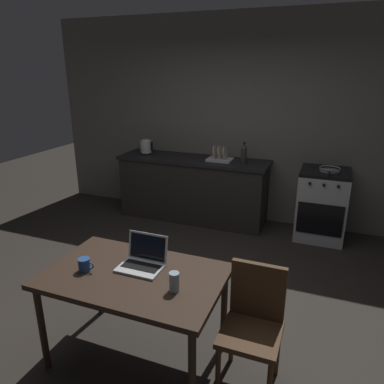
{
  "coord_description": "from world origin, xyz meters",
  "views": [
    {
      "loc": [
        1.22,
        -2.71,
        2.12
      ],
      "look_at": [
        -0.09,
        0.67,
        0.88
      ],
      "focal_mm": 33.88,
      "sensor_mm": 36.0,
      "label": 1
    }
  ],
  "objects_px": {
    "electric_kettle": "(146,147)",
    "coffee_mug": "(85,265)",
    "stove_oven": "(322,204)",
    "frying_pan": "(330,169)",
    "drinking_glass": "(174,282)",
    "dining_table": "(134,282)",
    "bottle": "(244,154)",
    "dish_rack": "(220,157)",
    "chair": "(253,319)",
    "laptop": "(143,261)"
  },
  "relations": [
    {
      "from": "electric_kettle",
      "to": "coffee_mug",
      "type": "xyz_separation_m",
      "value": [
        1.0,
        -2.83,
        -0.23
      ]
    },
    {
      "from": "stove_oven",
      "to": "frying_pan",
      "type": "bearing_deg",
      "value": -30.04
    },
    {
      "from": "coffee_mug",
      "to": "drinking_glass",
      "type": "bearing_deg",
      "value": 0.47
    },
    {
      "from": "dining_table",
      "to": "bottle",
      "type": "distance_m",
      "value": 2.72
    },
    {
      "from": "drinking_glass",
      "to": "dish_rack",
      "type": "relative_size",
      "value": 0.4
    },
    {
      "from": "dining_table",
      "to": "drinking_glass",
      "type": "height_order",
      "value": "drinking_glass"
    },
    {
      "from": "frying_pan",
      "to": "bottle",
      "type": "bearing_deg",
      "value": -178.86
    },
    {
      "from": "stove_oven",
      "to": "frying_pan",
      "type": "relative_size",
      "value": 2.12
    },
    {
      "from": "dining_table",
      "to": "electric_kettle",
      "type": "distance_m",
      "value": 3.08
    },
    {
      "from": "chair",
      "to": "laptop",
      "type": "xyz_separation_m",
      "value": [
        -0.84,
        -0.01,
        0.28
      ]
    },
    {
      "from": "frying_pan",
      "to": "stove_oven",
      "type": "bearing_deg",
      "value": 149.96
    },
    {
      "from": "electric_kettle",
      "to": "frying_pan",
      "type": "bearing_deg",
      "value": -0.63
    },
    {
      "from": "stove_oven",
      "to": "laptop",
      "type": "distance_m",
      "value": 2.89
    },
    {
      "from": "drinking_glass",
      "to": "dish_rack",
      "type": "height_order",
      "value": "dish_rack"
    },
    {
      "from": "dining_table",
      "to": "dish_rack",
      "type": "height_order",
      "value": "dish_rack"
    },
    {
      "from": "bottle",
      "to": "dish_rack",
      "type": "bearing_deg",
      "value": 171.75
    },
    {
      "from": "coffee_mug",
      "to": "dish_rack",
      "type": "distance_m",
      "value": 2.84
    },
    {
      "from": "stove_oven",
      "to": "laptop",
      "type": "relative_size",
      "value": 2.85
    },
    {
      "from": "bottle",
      "to": "coffee_mug",
      "type": "height_order",
      "value": "bottle"
    },
    {
      "from": "electric_kettle",
      "to": "drinking_glass",
      "type": "xyz_separation_m",
      "value": [
        1.71,
        -2.82,
        -0.21
      ]
    },
    {
      "from": "stove_oven",
      "to": "dish_rack",
      "type": "bearing_deg",
      "value": 179.9
    },
    {
      "from": "electric_kettle",
      "to": "bottle",
      "type": "distance_m",
      "value": 1.49
    },
    {
      "from": "bottle",
      "to": "laptop",
      "type": "bearing_deg",
      "value": -92.79
    },
    {
      "from": "stove_oven",
      "to": "drinking_glass",
      "type": "xyz_separation_m",
      "value": [
        -0.83,
        -2.82,
        0.35
      ]
    },
    {
      "from": "dining_table",
      "to": "laptop",
      "type": "distance_m",
      "value": 0.16
    },
    {
      "from": "bottle",
      "to": "frying_pan",
      "type": "relative_size",
      "value": 0.68
    },
    {
      "from": "bottle",
      "to": "dish_rack",
      "type": "xyz_separation_m",
      "value": [
        -0.34,
        0.05,
        -0.09
      ]
    },
    {
      "from": "dining_table",
      "to": "coffee_mug",
      "type": "xyz_separation_m",
      "value": [
        -0.35,
        -0.09,
        0.12
      ]
    },
    {
      "from": "electric_kettle",
      "to": "frying_pan",
      "type": "height_order",
      "value": "electric_kettle"
    },
    {
      "from": "chair",
      "to": "drinking_glass",
      "type": "distance_m",
      "value": 0.62
    },
    {
      "from": "stove_oven",
      "to": "electric_kettle",
      "type": "bearing_deg",
      "value": 179.94
    },
    {
      "from": "chair",
      "to": "coffee_mug",
      "type": "distance_m",
      "value": 1.25
    },
    {
      "from": "drinking_glass",
      "to": "bottle",
      "type": "bearing_deg",
      "value": 94.47
    },
    {
      "from": "dish_rack",
      "to": "chair",
      "type": "bearing_deg",
      "value": -68.0
    },
    {
      "from": "stove_oven",
      "to": "electric_kettle",
      "type": "distance_m",
      "value": 2.6
    },
    {
      "from": "dining_table",
      "to": "frying_pan",
      "type": "bearing_deg",
      "value": 65.64
    },
    {
      "from": "laptop",
      "to": "dish_rack",
      "type": "height_order",
      "value": "dish_rack"
    },
    {
      "from": "coffee_mug",
      "to": "drinking_glass",
      "type": "xyz_separation_m",
      "value": [
        0.7,
        0.01,
        0.02
      ]
    },
    {
      "from": "stove_oven",
      "to": "drinking_glass",
      "type": "distance_m",
      "value": 2.96
    },
    {
      "from": "stove_oven",
      "to": "bottle",
      "type": "distance_m",
      "value": 1.2
    },
    {
      "from": "chair",
      "to": "laptop",
      "type": "bearing_deg",
      "value": -172.56
    },
    {
      "from": "dining_table",
      "to": "dish_rack",
      "type": "relative_size",
      "value": 3.77
    },
    {
      "from": "dish_rack",
      "to": "bottle",
      "type": "bearing_deg",
      "value": -8.25
    },
    {
      "from": "stove_oven",
      "to": "dining_table",
      "type": "distance_m",
      "value": 2.99
    },
    {
      "from": "electric_kettle",
      "to": "frying_pan",
      "type": "distance_m",
      "value": 2.58
    },
    {
      "from": "stove_oven",
      "to": "coffee_mug",
      "type": "xyz_separation_m",
      "value": [
        -1.53,
        -2.83,
        0.33
      ]
    },
    {
      "from": "stove_oven",
      "to": "frying_pan",
      "type": "distance_m",
      "value": 0.48
    },
    {
      "from": "drinking_glass",
      "to": "dish_rack",
      "type": "xyz_separation_m",
      "value": [
        -0.56,
        2.82,
        0.16
      ]
    },
    {
      "from": "stove_oven",
      "to": "chair",
      "type": "distance_m",
      "value": 2.63
    },
    {
      "from": "electric_kettle",
      "to": "bottle",
      "type": "height_order",
      "value": "bottle"
    }
  ]
}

